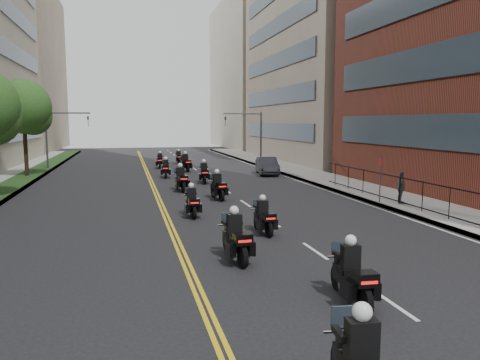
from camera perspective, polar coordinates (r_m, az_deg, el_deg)
The scene contains 20 objects.
sidewalk_right at distance 34.04m, azimuth 13.03°, elevation -0.65°, with size 4.00×90.00×0.15m, color gray.
building_right_tan at distance 59.50m, azimuth 11.61°, elevation 17.08°, with size 15.11×28.00×30.00m.
building_right_far at distance 87.12m, azimuth 2.95°, elevation 12.66°, with size 15.00×28.00×26.00m, color #A19582.
building_left_far at distance 85.63m, azimuth -26.90°, elevation 12.02°, with size 16.00×28.00×26.00m, color gray.
iron_fence at distance 22.56m, azimuth 25.72°, elevation -2.95°, with size 0.05×28.00×1.50m.
traffic_signal_right at distance 48.82m, azimuth 1.49°, elevation 6.09°, with size 4.09×0.20×5.60m.
traffic_signal_left at distance 47.54m, azimuth -21.41°, elevation 5.58°, with size 4.09×0.20×5.60m.
motorcycle_1 at distance 12.36m, azimuth 13.51°, elevation -11.40°, with size 0.59×2.36×1.74m.
motorcycle_2 at distance 15.51m, azimuth -0.55°, elevation -7.26°, with size 0.62×2.47×1.82m.
motorcycle_3 at distance 19.26m, azimuth 2.89°, elevation -4.69°, with size 0.51×2.17×1.60m.
motorcycle_4 at distance 22.79m, azimuth -5.89°, elevation -2.84°, with size 0.51×2.22×1.64m.
motorcycle_5 at distance 27.63m, azimuth -2.73°, elevation -0.92°, with size 0.66×2.43×1.80m.
motorcycle_6 at distance 31.17m, azimuth -7.23°, elevation -0.01°, with size 0.68×2.52×1.86m.
motorcycle_7 at distance 35.07m, azimuth -4.40°, elevation 0.76°, with size 0.65×2.41×1.78m.
motorcycle_8 at distance 38.93m, azimuth -9.03°, elevation 1.29°, with size 0.65×2.32×1.71m.
motorcycle_9 at distance 43.53m, azimuth -6.65°, elevation 2.02°, with size 0.72×2.54×1.87m.
motorcycle_10 at distance 46.93m, azimuth -9.73°, elevation 2.25°, with size 0.66×2.31×1.71m.
motorcycle_11 at distance 51.74m, azimuth -7.47°, elevation 2.70°, with size 0.51×2.18×1.61m.
parked_sedan at distance 40.75m, azimuth 3.34°, elevation 1.73°, with size 1.60×4.58×1.51m, color black.
pedestrian_c at distance 26.80m, azimuth 19.04°, elevation -0.88°, with size 1.02×0.43×1.75m, color #47464E.
Camera 1 is at (-3.23, -5.12, 4.57)m, focal length 35.00 mm.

